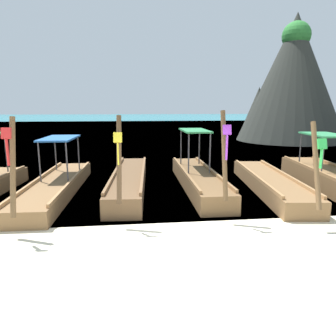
# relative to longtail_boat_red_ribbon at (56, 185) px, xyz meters

# --- Properties ---
(ground) EXTENTS (120.00, 120.00, 0.00)m
(ground) POSITION_rel_longtail_boat_red_ribbon_xyz_m (3.68, -4.67, -0.31)
(ground) COLOR beige
(sea_water) EXTENTS (120.00, 120.00, 0.00)m
(sea_water) POSITION_rel_longtail_boat_red_ribbon_xyz_m (3.68, 56.88, -0.30)
(sea_water) COLOR #147A89
(sea_water) RESTS_ON ground
(longtail_boat_red_ribbon) EXTENTS (1.43, 6.89, 2.70)m
(longtail_boat_red_ribbon) POSITION_rel_longtail_boat_red_ribbon_xyz_m (0.00, 0.00, 0.00)
(longtail_boat_red_ribbon) COLOR brown
(longtail_boat_red_ribbon) RESTS_ON ground
(longtail_boat_yellow_ribbon) EXTENTS (1.44, 6.86, 2.71)m
(longtail_boat_yellow_ribbon) POSITION_rel_longtail_boat_red_ribbon_xyz_m (2.46, 0.30, 0.00)
(longtail_boat_yellow_ribbon) COLOR brown
(longtail_boat_yellow_ribbon) RESTS_ON ground
(longtail_boat_violet_ribbon) EXTENTS (1.15, 6.64, 2.82)m
(longtail_boat_violet_ribbon) POSITION_rel_longtail_boat_red_ribbon_xyz_m (4.93, 0.23, 0.05)
(longtail_boat_violet_ribbon) COLOR brown
(longtail_boat_violet_ribbon) RESTS_ON ground
(longtail_boat_green_ribbon) EXTENTS (1.86, 6.71, 2.56)m
(longtail_boat_green_ribbon) POSITION_rel_longtail_boat_red_ribbon_xyz_m (7.34, -0.48, -0.03)
(longtail_boat_green_ribbon) COLOR brown
(longtail_boat_green_ribbon) RESTS_ON ground
(longtail_boat_turquoise_ribbon) EXTENTS (2.13, 7.05, 2.37)m
(longtail_boat_turquoise_ribbon) POSITION_rel_longtail_boat_red_ribbon_xyz_m (9.66, -0.46, 0.06)
(longtail_boat_turquoise_ribbon) COLOR brown
(longtail_boat_turquoise_ribbon) RESTS_ON ground
(karst_rock) EXTENTS (9.00, 9.00, 10.53)m
(karst_rock) POSITION_rel_longtail_boat_red_ribbon_xyz_m (16.11, 15.32, 4.83)
(karst_rock) COLOR #2D302B
(karst_rock) RESTS_ON ground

